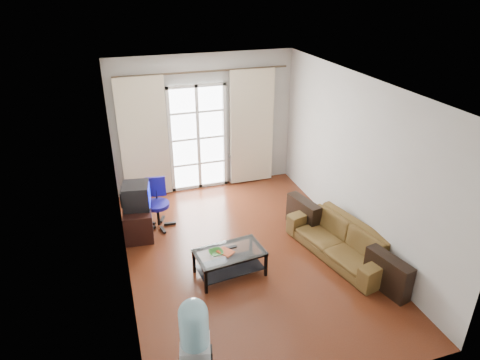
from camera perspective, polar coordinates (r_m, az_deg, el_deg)
The scene contains 20 objects.
floor at distance 6.87m, azimuth 0.83°, elevation -9.90°, with size 5.20×5.20×0.00m, color #5E2A16.
ceiling at distance 5.72m, azimuth 1.01°, elevation 12.59°, with size 5.20×5.20×0.00m, color white.
wall_back at distance 8.50m, azimuth -4.78°, elevation 7.53°, with size 3.60×0.02×2.70m, color #B6B4AD.
wall_front at distance 4.18m, azimuth 12.81°, elevation -14.50°, with size 3.60×0.02×2.70m, color #B6B4AD.
wall_left at distance 5.91m, azimuth -15.88°, elevation -2.02°, with size 0.02×5.20×2.70m, color #B6B4AD.
wall_right at distance 6.92m, azimuth 15.18°, elevation 2.28°, with size 0.02×5.20×2.70m, color #B6B4AD.
french_door at distance 8.51m, azimuth -5.61°, elevation 5.56°, with size 1.16×0.06×2.15m.
curtain_rod at distance 8.14m, azimuth -4.88°, elevation 14.22°, with size 0.04×0.04×3.30m, color #4C3F2D.
curtain_left at distance 8.27m, azimuth -12.68°, elevation 5.33°, with size 0.90×0.07×2.35m, color beige.
curtain_right at distance 8.69m, azimuth 1.58°, elevation 6.99°, with size 0.90×0.07×2.35m, color beige.
radiator at distance 8.99m, azimuth 0.57°, elevation 1.68°, with size 0.64×0.12×0.64m, color #949396.
sofa at distance 6.89m, azimuth 13.28°, elevation -7.83°, with size 1.12×1.98×0.55m, color olive.
coffee_table at distance 6.33m, azimuth -1.39°, elevation -10.55°, with size 1.05×0.67×0.40m.
bowl at distance 6.18m, azimuth -3.23°, elevation -9.66°, with size 0.22×0.22×0.05m, color #389C59.
book at distance 6.16m, azimuth -2.46°, elevation -9.92°, with size 0.27×0.28×0.02m, color red.
remote at distance 6.31m, azimuth -1.22°, elevation -8.97°, with size 0.18×0.05×0.02m, color black.
tv_stand at distance 7.40m, azimuth -13.40°, elevation -5.48°, with size 0.46×0.69×0.51m, color black.
crt_tv at distance 7.24m, azimuth -13.80°, elevation -2.07°, with size 0.51×0.51×0.41m.
task_chair at distance 7.60m, azimuth -10.88°, elevation -4.30°, with size 0.65×0.65×0.86m.
water_cooler at distance 4.42m, azimuth -5.92°, elevation -22.25°, with size 0.34×0.34×1.40m.
Camera 1 is at (-1.81, -5.27, 4.02)m, focal length 32.00 mm.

